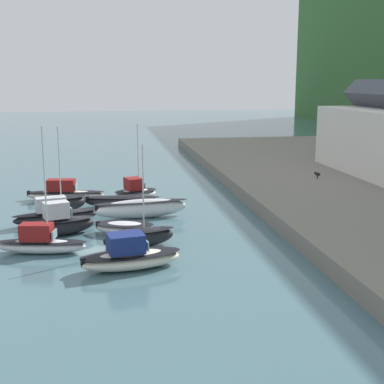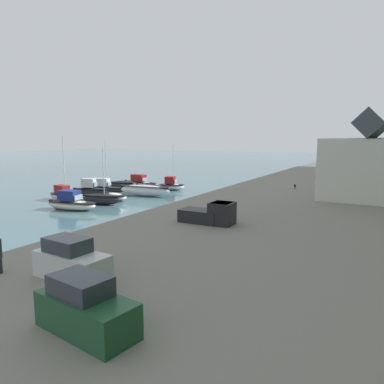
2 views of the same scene
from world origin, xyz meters
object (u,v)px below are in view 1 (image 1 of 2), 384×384
object	(u,v)px
moored_boat_7	(62,203)
dog_on_quay	(317,174)
moored_boat_0	(135,192)
moored_boat_5	(130,256)
moored_boat_3	(125,227)
moored_boat_2	(141,208)
moored_boat_6	(64,193)
moored_boat_10	(41,242)
moored_boat_9	(60,223)
moored_boat_4	(139,237)
moored_boat_8	(55,214)
moored_boat_1	(122,201)

from	to	relation	value
moored_boat_7	dog_on_quay	bearing A→B (deg)	86.77
moored_boat_0	moored_boat_5	world-z (taller)	moored_boat_0
moored_boat_3	dog_on_quay	xyz separation A→B (m)	(-13.57, 21.20, 1.23)
moored_boat_2	moored_boat_5	size ratio (longest dim) A/B	1.23
moored_boat_6	moored_boat_7	distance (m)	4.87
moored_boat_0	moored_boat_10	size ratio (longest dim) A/B	0.86
moored_boat_9	moored_boat_6	bearing A→B (deg)	163.67
moored_boat_7	dog_on_quay	xyz separation A→B (m)	(-5.50, 26.51, 0.92)
moored_boat_2	dog_on_quay	xyz separation A→B (m)	(-8.95, 19.58, 0.86)
moored_boat_0	moored_boat_3	bearing A→B (deg)	-26.09
moored_boat_5	moored_boat_4	bearing A→B (deg)	158.67
moored_boat_3	moored_boat_8	xyz separation A→B (m)	(-3.80, -5.56, 0.33)
moored_boat_1	moored_boat_6	xyz separation A→B (m)	(-4.18, -5.57, 0.11)
moored_boat_3	moored_boat_7	world-z (taller)	moored_boat_7
moored_boat_0	moored_boat_10	xyz separation A→B (m)	(15.88, -7.41, -0.03)
moored_boat_7	dog_on_quay	size ratio (longest dim) A/B	5.37
moored_boat_1	moored_boat_3	xyz separation A→B (m)	(8.75, -0.15, -0.11)
moored_boat_4	dog_on_quay	world-z (taller)	moored_boat_4
moored_boat_3	moored_boat_8	world-z (taller)	moored_boat_8
moored_boat_8	moored_boat_10	world-z (taller)	moored_boat_10
moored_boat_1	dog_on_quay	bearing A→B (deg)	110.34
moored_boat_3	moored_boat_5	world-z (taller)	moored_boat_5
moored_boat_1	moored_boat_2	bearing A→B (deg)	26.99
moored_boat_1	moored_boat_3	bearing A→B (deg)	6.47
moored_boat_1	moored_boat_7	distance (m)	5.51
moored_boat_5	dog_on_quay	world-z (taller)	moored_boat_5
moored_boat_8	moored_boat_9	bearing A→B (deg)	-4.40
moored_boat_3	moored_boat_5	distance (m)	7.93
moored_boat_8	dog_on_quay	size ratio (longest dim) A/B	9.27
moored_boat_4	moored_boat_6	world-z (taller)	moored_boat_4
moored_boat_2	moored_boat_8	bearing A→B (deg)	-90.20
moored_boat_7	moored_boat_10	distance (m)	11.86
moored_boat_6	moored_boat_9	xyz separation A→B (m)	(12.56, 0.50, 0.25)
moored_boat_2	moored_boat_8	size ratio (longest dim) A/B	1.04
moored_boat_6	moored_boat_7	bearing A→B (deg)	8.44
moored_boat_5	moored_boat_7	world-z (taller)	moored_boat_5
moored_boat_5	moored_boat_9	bearing A→B (deg)	-159.47
moored_boat_0	moored_boat_7	bearing A→B (deg)	-78.33
moored_boat_8	moored_boat_10	distance (m)	7.58
moored_boat_3	moored_boat_10	bearing A→B (deg)	-39.42
moored_boat_1	moored_boat_9	world-z (taller)	moored_boat_9
moored_boat_6	dog_on_quay	distance (m)	26.64
moored_boat_6	moored_boat_7	xyz separation A→B (m)	(4.87, 0.10, 0.09)
moored_boat_1	moored_boat_10	distance (m)	13.90
moored_boat_7	moored_boat_9	distance (m)	7.71
moored_boat_6	moored_boat_1	bearing A→B (deg)	60.37
moored_boat_0	moored_boat_3	distance (m)	12.21
moored_boat_5	moored_boat_8	xyz separation A→B (m)	(-11.72, -5.61, 0.01)
moored_boat_6	dog_on_quay	xyz separation A→B (m)	(-0.64, 26.61, 1.01)
moored_boat_6	moored_boat_8	xyz separation A→B (m)	(9.13, -0.15, 0.11)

